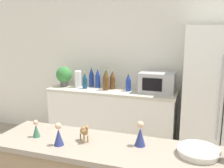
{
  "coord_description": "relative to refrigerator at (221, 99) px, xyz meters",
  "views": [
    {
      "loc": [
        0.64,
        -1.02,
        1.74
      ],
      "look_at": [
        -0.17,
        1.4,
        1.21
      ],
      "focal_mm": 40.0,
      "sensor_mm": 36.0,
      "label": 1
    }
  ],
  "objects": [
    {
      "name": "wall_back",
      "position": [
        -0.99,
        0.4,
        0.36
      ],
      "size": [
        8.0,
        0.06,
        2.55
      ],
      "color": "white",
      "rests_on": "ground_plane"
    },
    {
      "name": "back_counter",
      "position": [
        -1.49,
        0.07,
        -0.45
      ],
      "size": [
        1.89,
        0.63,
        0.91
      ],
      "color": "white",
      "rests_on": "ground_plane"
    },
    {
      "name": "refrigerator",
      "position": [
        0.0,
        0.0,
        0.0
      ],
      "size": [
        0.94,
        0.72,
        1.82
      ],
      "color": "white",
      "rests_on": "ground_plane"
    },
    {
      "name": "potted_plant",
      "position": [
        -2.26,
        0.02,
        0.18
      ],
      "size": [
        0.25,
        0.25,
        0.31
      ],
      "color": "#595451",
      "rests_on": "back_counter"
    },
    {
      "name": "paper_towel_roll",
      "position": [
        -2.03,
        0.03,
        0.13
      ],
      "size": [
        0.1,
        0.1,
        0.25
      ],
      "color": "white",
      "rests_on": "back_counter"
    },
    {
      "name": "microwave",
      "position": [
        -0.83,
        0.09,
        0.14
      ],
      "size": [
        0.48,
        0.37,
        0.28
      ],
      "color": "#B2B5BA",
      "rests_on": "back_counter"
    },
    {
      "name": "back_bottle_0",
      "position": [
        -1.88,
        -0.03,
        0.12
      ],
      "size": [
        0.07,
        0.07,
        0.25
      ],
      "color": "navy",
      "rests_on": "back_counter"
    },
    {
      "name": "back_bottle_1",
      "position": [
        -1.59,
        0.1,
        0.16
      ],
      "size": [
        0.06,
        0.06,
        0.33
      ],
      "color": "#2D6033",
      "rests_on": "back_counter"
    },
    {
      "name": "back_bottle_2",
      "position": [
        -1.23,
        0.02,
        0.13
      ],
      "size": [
        0.08,
        0.08,
        0.26
      ],
      "color": "navy",
      "rests_on": "back_counter"
    },
    {
      "name": "back_bottle_3",
      "position": [
        -1.85,
        0.15,
        0.15
      ],
      "size": [
        0.08,
        0.08,
        0.3
      ],
      "color": "navy",
      "rests_on": "back_counter"
    },
    {
      "name": "back_bottle_4",
      "position": [
        -1.56,
        -0.02,
        0.15
      ],
      "size": [
        0.08,
        0.08,
        0.3
      ],
      "color": "brown",
      "rests_on": "back_counter"
    },
    {
      "name": "back_bottle_5",
      "position": [
        -1.73,
        0.1,
        0.14
      ],
      "size": [
        0.08,
        0.08,
        0.3
      ],
      "color": "navy",
      "rests_on": "back_counter"
    },
    {
      "name": "back_bottle_6",
      "position": [
        -1.48,
        0.08,
        0.14
      ],
      "size": [
        0.08,
        0.08,
        0.28
      ],
      "color": "brown",
      "rests_on": "back_counter"
    },
    {
      "name": "fruit_bowl",
      "position": [
        -0.29,
        -1.87,
        0.12
      ],
      "size": [
        0.26,
        0.26,
        0.05
      ],
      "color": "white",
      "rests_on": "bar_counter"
    },
    {
      "name": "camel_figurine",
      "position": [
        -1.03,
        -1.91,
        0.17
      ],
      "size": [
        0.1,
        0.09,
        0.13
      ],
      "color": "olive",
      "rests_on": "bar_counter"
    },
    {
      "name": "wise_man_figurine_blue",
      "position": [
        -0.66,
        -1.85,
        0.17
      ],
      "size": [
        0.07,
        0.07,
        0.17
      ],
      "color": "navy",
      "rests_on": "bar_counter"
    },
    {
      "name": "wise_man_figurine_crimson",
      "position": [
        -1.39,
        -1.95,
        0.15
      ],
      "size": [
        0.05,
        0.05,
        0.13
      ],
      "color": "#33664C",
      "rests_on": "bar_counter"
    },
    {
      "name": "wise_man_figurine_purple",
      "position": [
        -1.17,
        -2.02,
        0.16
      ],
      "size": [
        0.07,
        0.07,
        0.15
      ],
      "color": "navy",
      "rests_on": "bar_counter"
    }
  ]
}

